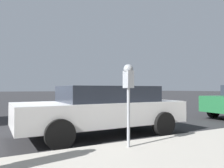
% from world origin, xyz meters
% --- Properties ---
extents(ground_plane, '(220.00, 220.00, 0.00)m').
position_xyz_m(ground_plane, '(0.00, 0.00, 0.00)').
color(ground_plane, '#2B2B2D').
extents(parking_meter, '(0.21, 0.19, 1.62)m').
position_xyz_m(parking_meter, '(-2.64, -0.64, 1.36)').
color(parking_meter, gray).
rests_on(parking_meter, sidewalk).
extents(car_white, '(2.02, 4.53, 1.33)m').
position_xyz_m(car_white, '(-0.86, -0.95, 0.72)').
color(car_white, silver).
rests_on(car_white, ground_plane).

